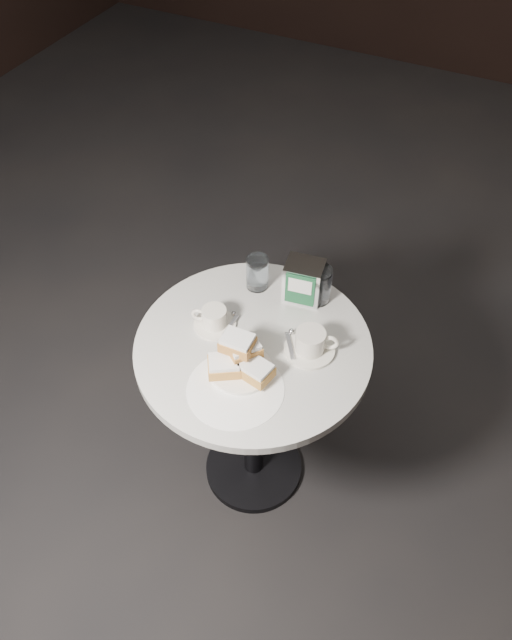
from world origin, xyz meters
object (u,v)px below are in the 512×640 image
Objects in this scene: cafe_table at (253,384)px; beignet_plate at (240,360)px; napkin_dispenser at (304,281)px; water_glass_right at (319,285)px; coffee_cup_left at (214,319)px; water_glass_left at (257,273)px; coffee_cup_right at (311,343)px.

beignet_plate reaches higher than cafe_table.
napkin_dispenser is at bearing 82.74° from beignet_plate.
cafe_table is 6.06× the size of water_glass_right.
coffee_cup_left is (-0.15, 0.12, -0.01)m from beignet_plate.
napkin_dispenser is (0.15, 0.02, 0.01)m from water_glass_left.
coffee_cup_right is at bearing -8.35° from coffee_cup_left.
coffee_cup_right is at bearing 45.30° from beignet_plate.
napkin_dispenser is (0.05, 0.24, 0.27)m from cafe_table.
water_glass_right is 0.05m from napkin_dispenser.
beignet_plate is 1.14× the size of coffee_cup_right.
coffee_cup_right is at bearing -34.52° from water_glass_left.
cafe_table is at bearing -111.65° from water_glass_right.
water_glass_right is at bearing 3.61° from napkin_dispenser.
water_glass_left reaches higher than coffee_cup_left.
water_glass_right reaches higher than water_glass_left.
water_glass_right is at bearing 68.35° from cafe_table.
coffee_cup_left is 0.21m from water_glass_left.
water_glass_right reaches higher than coffee_cup_left.
cafe_table is 0.26m from beignet_plate.
cafe_table is 3.95× the size of coffee_cup_right.
water_glass_left is (-0.09, 0.22, 0.25)m from cafe_table.
cafe_table is at bearing 95.82° from beignet_plate.
coffee_cup_right is (0.30, 0.03, 0.00)m from coffee_cup_left.
coffee_cup_right is at bearing -69.93° from napkin_dispenser.
coffee_cup_right is at bearing 17.37° from cafe_table.
water_glass_left is at bearing -171.42° from water_glass_right.
cafe_table is 0.35m from water_glass_left.
water_glass_left is (-0.25, 0.17, 0.02)m from coffee_cup_right.
water_glass_left is 0.15m from napkin_dispenser.
water_glass_right is (0.19, 0.03, 0.00)m from water_glass_left.
napkin_dispenser is at bearing -167.97° from water_glass_right.
cafe_table is 4.78× the size of coffee_cup_left.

